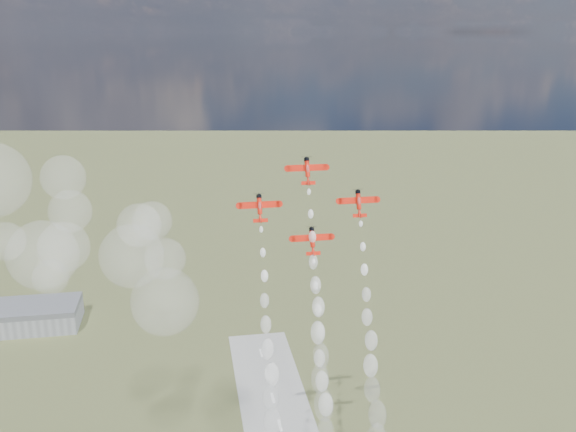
# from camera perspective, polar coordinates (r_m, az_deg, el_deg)

# --- Properties ---
(hangar) EXTENTS (50.00, 28.00, 13.00)m
(hangar) POSITION_cam_1_polar(r_m,az_deg,el_deg) (365.57, -22.82, -8.59)
(hangar) COLOR gray
(hangar) RESTS_ON ground
(plane_lead) EXTENTS (10.88, 5.13, 7.36)m
(plane_lead) POSITION_cam_1_polar(r_m,az_deg,el_deg) (166.68, 1.82, 4.30)
(plane_lead) COLOR red
(plane_lead) RESTS_ON ground
(plane_left) EXTENTS (10.88, 5.13, 7.36)m
(plane_left) POSITION_cam_1_polar(r_m,az_deg,el_deg) (163.10, -2.67, 0.80)
(plane_left) COLOR red
(plane_left) RESTS_ON ground
(plane_right) EXTENTS (10.88, 5.13, 7.36)m
(plane_right) POSITION_cam_1_polar(r_m,az_deg,el_deg) (168.50, 6.63, 1.23)
(plane_right) COLOR red
(plane_right) RESTS_ON ground
(plane_slot) EXTENTS (10.88, 5.13, 7.36)m
(plane_slot) POSITION_cam_1_polar(r_m,az_deg,el_deg) (164.37, 2.29, -2.29)
(plane_slot) COLOR red
(plane_slot) RESTS_ON ground
(smoke_trail_lead) EXTENTS (5.44, 25.44, 55.16)m
(smoke_trail_lead) POSITION_cam_1_polar(r_m,az_deg,el_deg) (165.43, 3.04, -13.22)
(smoke_trail_lead) COLOR white
(smoke_trail_lead) RESTS_ON plane_lead
(smoke_trail_left) EXTENTS (5.35, 25.83, 55.12)m
(smoke_trail_left) POSITION_cam_1_polar(r_m,az_deg,el_deg) (164.65, -1.59, -16.96)
(smoke_trail_left) COLOR white
(smoke_trail_left) RESTS_ON plane_left
(smoke_trail_right) EXTENTS (5.42, 25.47, 55.92)m
(smoke_trail_right) POSITION_cam_1_polar(r_m,az_deg,el_deg) (170.19, 8.04, -16.08)
(smoke_trail_right) COLOR white
(smoke_trail_right) RESTS_ON plane_right
(drifted_smoke_cloud) EXTENTS (65.48, 33.44, 57.98)m
(drifted_smoke_cloud) POSITION_cam_1_polar(r_m,az_deg,el_deg) (181.93, -18.51, -2.24)
(drifted_smoke_cloud) COLOR white
(drifted_smoke_cloud) RESTS_ON ground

